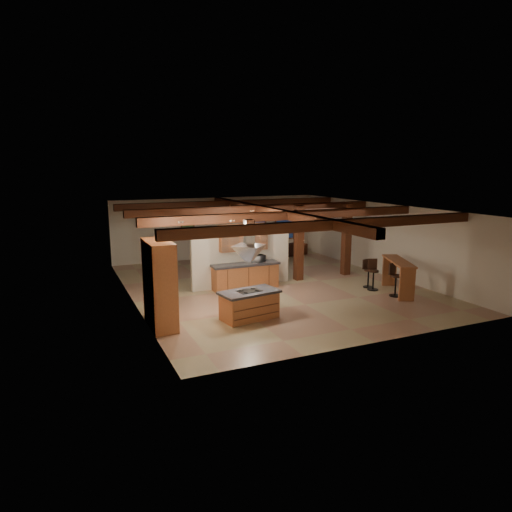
{
  "coord_description": "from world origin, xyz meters",
  "views": [
    {
      "loc": [
        -7.14,
        -14.7,
        4.37
      ],
      "look_at": [
        -0.41,
        0.5,
        1.09
      ],
      "focal_mm": 32.0,
      "sensor_mm": 36.0,
      "label": 1
    }
  ],
  "objects_px": {
    "dining_table": "(237,260)",
    "bar_counter": "(398,271)",
    "sofa": "(278,250)",
    "kitchen_island": "(249,305)"
  },
  "relations": [
    {
      "from": "dining_table",
      "to": "bar_counter",
      "type": "bearing_deg",
      "value": -63.27
    },
    {
      "from": "dining_table",
      "to": "sofa",
      "type": "relative_size",
      "value": 0.87
    },
    {
      "from": "kitchen_island",
      "to": "sofa",
      "type": "distance_m",
      "value": 9.46
    },
    {
      "from": "sofa",
      "to": "bar_counter",
      "type": "relative_size",
      "value": 1.0
    },
    {
      "from": "sofa",
      "to": "kitchen_island",
      "type": "bearing_deg",
      "value": 53.99
    },
    {
      "from": "dining_table",
      "to": "bar_counter",
      "type": "height_order",
      "value": "bar_counter"
    },
    {
      "from": "kitchen_island",
      "to": "bar_counter",
      "type": "relative_size",
      "value": 0.81
    },
    {
      "from": "dining_table",
      "to": "sofa",
      "type": "distance_m",
      "value": 3.28
    },
    {
      "from": "sofa",
      "to": "bar_counter",
      "type": "distance_m",
      "value": 7.67
    },
    {
      "from": "kitchen_island",
      "to": "bar_counter",
      "type": "bearing_deg",
      "value": 4.35
    }
  ]
}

